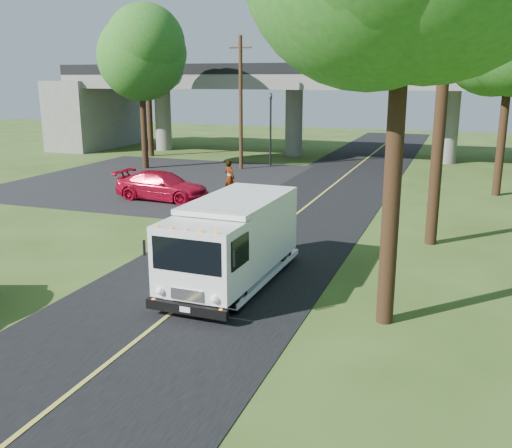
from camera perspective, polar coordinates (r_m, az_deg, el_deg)
The scene contains 12 objects.
ground at distance 16.18m, azimuth -7.68°, elevation -8.28°, with size 120.00×120.00×0.00m, color #344819.
road at distance 25.01m, azimuth 2.88°, elevation 0.02°, with size 7.00×90.00×0.02m, color black.
parking_lot at distance 36.56m, azimuth -10.07°, elevation 4.38°, with size 16.00×18.00×0.01m, color black.
lane_line at distance 25.01m, azimuth 2.88°, elevation 0.07°, with size 0.12×90.00×0.01m, color gold.
overpass at distance 45.77m, azimuth 11.24°, elevation 12.03°, with size 54.00×10.00×7.30m.
traffic_signal at distance 41.41m, azimuth 1.47°, elevation 10.20°, with size 0.18×0.22×5.20m.
utility_pole at distance 39.97m, azimuth -1.53°, elevation 12.05°, with size 1.60×0.26×9.00m.
tree_left_lot at distance 40.79m, azimuth -11.36°, elevation 16.48°, with size 5.60×5.50×10.50m.
tree_left_far at distance 47.47m, azimuth -10.70°, elevation 15.63°, with size 5.26×5.16×9.89m.
step_van at distance 17.37m, azimuth -2.33°, elevation -1.56°, with size 2.47×6.34×2.64m.
red_sedan at distance 30.29m, azimuth -9.34°, elevation 3.79°, with size 2.07×5.10×1.48m, color #B10A25.
pedestrian at distance 31.23m, azimuth -2.66°, elevation 4.67°, with size 0.69×0.45×1.90m, color gray.
Camera 1 is at (7.04, -13.19, 6.19)m, focal length 40.00 mm.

